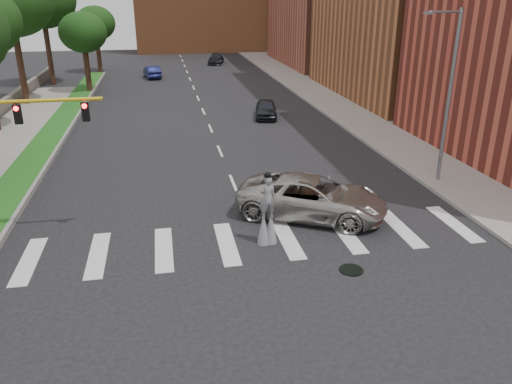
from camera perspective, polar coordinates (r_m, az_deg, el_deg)
The scene contains 15 objects.
ground_plane at distance 20.08m, azimuth 0.69°, elevation -6.90°, with size 160.00×160.00×0.00m, color black.
grass_median at distance 39.27m, azimuth -22.25°, elevation 6.14°, with size 2.00×60.00×0.25m, color #1A5317.
median_curb at distance 39.07m, azimuth -20.75°, elevation 6.30°, with size 0.20×60.00×0.28m, color gray.
sidewalk_right at distance 46.19m, azimuth 9.94°, elevation 9.53°, with size 5.00×90.00×0.18m, color gray.
manhole at distance 19.18m, azimuth 10.82°, elevation -8.74°, with size 0.90×0.90×0.04m, color black.
streetlight at distance 27.77m, azimuth 21.10°, elevation 10.53°, with size 2.05×0.20×9.00m.
traffic_signal at distance 21.90m, azimuth -27.07°, elevation 4.87°, with size 5.30×0.23×6.20m.
stilt_performer at distance 20.24m, azimuth 1.30°, elevation -2.67°, with size 0.84×0.55×3.13m.
suv_crossing at distance 22.97m, azimuth 6.44°, elevation -0.60°, with size 3.12×6.77×1.88m, color #A3A19A.
car_near at distance 41.87m, azimuth 1.15°, elevation 9.50°, with size 1.73×4.29×1.46m, color black.
car_mid at distance 63.54m, azimuth -11.79°, elevation 13.28°, with size 1.54×4.43×1.46m, color navy.
car_far at distance 75.44m, azimuth -4.60°, elevation 14.91°, with size 1.95×4.80×1.39m, color black.
tree_4 at distance 50.52m, azimuth -26.35°, elevation 19.06°, with size 7.37×7.37×12.24m.
tree_6 at distance 54.81m, azimuth -19.18°, elevation 16.81°, with size 4.69×4.69×8.02m.
tree_7 at distance 69.55m, azimuth -17.91°, elevation 17.84°, with size 5.01×5.01×8.23m.
Camera 1 is at (-3.52, -17.26, 9.63)m, focal length 35.00 mm.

